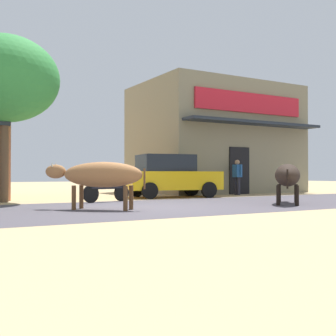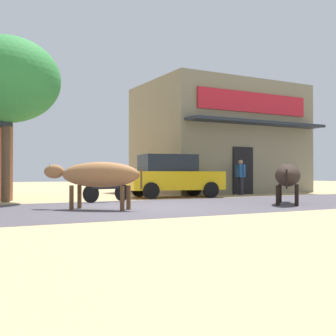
% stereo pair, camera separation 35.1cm
% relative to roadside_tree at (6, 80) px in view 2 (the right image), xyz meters
% --- Properties ---
extents(ground, '(80.00, 80.00, 0.00)m').
position_rel_roadside_tree_xyz_m(ground, '(3.01, -4.02, -3.91)').
color(ground, tan).
extents(asphalt_road, '(72.00, 5.75, 0.00)m').
position_rel_roadside_tree_xyz_m(asphalt_road, '(3.01, -4.02, -3.91)').
color(asphalt_road, '#4C474F').
rests_on(asphalt_road, ground).
extents(storefront_right_club, '(7.55, 6.34, 5.29)m').
position_rel_roadside_tree_xyz_m(storefront_right_club, '(10.71, 3.44, -1.26)').
color(storefront_right_club, gray).
rests_on(storefront_right_club, ground).
extents(roadside_tree, '(3.44, 3.44, 5.30)m').
position_rel_roadside_tree_xyz_m(roadside_tree, '(0.00, 0.00, 0.00)').
color(roadside_tree, brown).
rests_on(roadside_tree, ground).
extents(parked_hatchback_car, '(3.85, 2.27, 1.64)m').
position_rel_roadside_tree_xyz_m(parked_hatchback_car, '(6.08, -0.02, -3.07)').
color(parked_hatchback_car, yellow).
rests_on(parked_hatchback_car, ground).
extents(parked_motorcycle, '(1.75, 0.57, 1.03)m').
position_rel_roadside_tree_xyz_m(parked_motorcycle, '(2.92, -1.43, -3.45)').
color(parked_motorcycle, black).
rests_on(parked_motorcycle, ground).
extents(cow_near_brown, '(2.22, 2.13, 1.20)m').
position_rel_roadside_tree_xyz_m(cow_near_brown, '(1.61, -4.17, -3.04)').
color(cow_near_brown, '#9E693D').
rests_on(cow_near_brown, ground).
extents(cow_far_dark, '(2.32, 2.30, 1.20)m').
position_rel_roadside_tree_xyz_m(cow_far_dark, '(7.31, -4.95, -3.05)').
color(cow_far_dark, '#2F241D').
rests_on(cow_far_dark, ground).
extents(pedestrian_by_shop, '(0.32, 0.61, 1.51)m').
position_rel_roadside_tree_xyz_m(pedestrian_by_shop, '(9.49, 0.11, -3.03)').
color(pedestrian_by_shop, '#262633').
rests_on(pedestrian_by_shop, ground).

